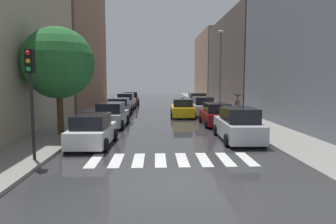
{
  "coord_description": "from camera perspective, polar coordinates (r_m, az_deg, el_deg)",
  "views": [
    {
      "loc": [
        -0.65,
        -9.13,
        3.3
      ],
      "look_at": [
        0.39,
        15.53,
        0.64
      ],
      "focal_mm": 32.17,
      "sensor_mm": 36.0,
      "label": 1
    }
  ],
  "objects": [
    {
      "name": "ground_plane",
      "position": [
        33.3,
        -1.28,
        0.43
      ],
      "size": [
        28.0,
        72.0,
        0.04
      ],
      "primitive_type": "cube",
      "color": "#313133"
    },
    {
      "name": "sidewalk_left",
      "position": [
        33.8,
        -12.37,
        0.54
      ],
      "size": [
        3.0,
        72.0,
        0.15
      ],
      "primitive_type": "cube",
      "color": "gray",
      "rests_on": "ground"
    },
    {
      "name": "sidewalk_right",
      "position": [
        34.04,
        9.73,
        0.63
      ],
      "size": [
        3.0,
        72.0,
        0.15
      ],
      "primitive_type": "cube",
      "color": "gray",
      "rests_on": "ground"
    },
    {
      "name": "crosswalk_stripes",
      "position": [
        12.55,
        0.64,
        -9.05
      ],
      "size": [
        6.75,
        2.2,
        0.01
      ],
      "color": "silver",
      "rests_on": "ground"
    },
    {
      "name": "building_left_mid",
      "position": [
        39.06,
        -18.33,
        14.25
      ],
      "size": [
        6.0,
        17.69,
        18.01
      ],
      "primitive_type": "cube",
      "color": "#8C6B56",
      "rests_on": "ground"
    },
    {
      "name": "building_right_mid",
      "position": [
        40.88,
        14.35,
        9.25
      ],
      "size": [
        6.0,
        19.56,
        11.28
      ],
      "primitive_type": "cube",
      "color": "#564C47",
      "rests_on": "ground"
    },
    {
      "name": "building_right_far",
      "position": [
        59.35,
        9.02,
        8.73
      ],
      "size": [
        6.0,
        16.81,
        12.09
      ],
      "primitive_type": "cube",
      "color": "#8C6B56",
      "rests_on": "ground"
    },
    {
      "name": "parked_car_left_nearest",
      "position": [
        15.47,
        -14.15,
        -3.51
      ],
      "size": [
        2.1,
        4.1,
        1.6
      ],
      "rotation": [
        0.0,
        0.0,
        1.54
      ],
      "color": "silver",
      "rests_on": "ground"
    },
    {
      "name": "parked_car_left_second",
      "position": [
        21.52,
        -10.65,
        -0.63
      ],
      "size": [
        2.23,
        4.35,
        1.7
      ],
      "rotation": [
        0.0,
        0.0,
        1.52
      ],
      "color": "#B2B7BF",
      "rests_on": "ground"
    },
    {
      "name": "parked_car_left_third",
      "position": [
        28.16,
        -9.21,
        0.89
      ],
      "size": [
        2.13,
        4.63,
        1.6
      ],
      "rotation": [
        0.0,
        0.0,
        1.57
      ],
      "color": "#474C51",
      "rests_on": "ground"
    },
    {
      "name": "parked_car_left_fourth",
      "position": [
        34.31,
        -7.94,
        1.96
      ],
      "size": [
        2.11,
        4.59,
        1.77
      ],
      "rotation": [
        0.0,
        0.0,
        1.55
      ],
      "color": "#B2B7BF",
      "rests_on": "ground"
    },
    {
      "name": "parked_car_left_fifth",
      "position": [
        40.3,
        -7.02,
        2.53
      ],
      "size": [
        2.29,
        4.35,
        1.67
      ],
      "rotation": [
        0.0,
        0.0,
        1.61
      ],
      "color": "brown",
      "rests_on": "ground"
    },
    {
      "name": "parked_car_right_nearest",
      "position": [
        16.71,
        13.13,
        -2.45
      ],
      "size": [
        2.12,
        4.72,
        1.82
      ],
      "rotation": [
        0.0,
        0.0,
        1.55
      ],
      "color": "#B2B7BF",
      "rests_on": "ground"
    },
    {
      "name": "parked_car_right_second",
      "position": [
        22.01,
        9.11,
        -0.55
      ],
      "size": [
        2.07,
        4.09,
        1.62
      ],
      "rotation": [
        0.0,
        0.0,
        1.57
      ],
      "color": "maroon",
      "rests_on": "ground"
    },
    {
      "name": "parked_car_right_third",
      "position": [
        28.03,
        6.54,
        1.01
      ],
      "size": [
        2.09,
        4.37,
        1.73
      ],
      "rotation": [
        0.0,
        0.0,
        1.58
      ],
      "color": "silver",
      "rests_on": "ground"
    },
    {
      "name": "parked_car_right_fourth",
      "position": [
        33.94,
        5.48,
        1.97
      ],
      "size": [
        2.19,
        4.37,
        1.82
      ],
      "rotation": [
        0.0,
        0.0,
        1.59
      ],
      "color": "silver",
      "rests_on": "ground"
    },
    {
      "name": "taxi_midroad",
      "position": [
        26.63,
        2.74,
        0.69
      ],
      "size": [
        2.19,
        4.41,
        1.81
      ],
      "rotation": [
        0.0,
        0.0,
        1.54
      ],
      "color": "yellow",
      "rests_on": "ground"
    },
    {
      "name": "pedestrian_foreground",
      "position": [
        24.59,
        13.04,
        2.03
      ],
      "size": [
        1.02,
        1.02,
        1.98
      ],
      "rotation": [
        0.0,
        0.0,
        2.41
      ],
      "color": "black",
      "rests_on": "sidewalk_right"
    },
    {
      "name": "street_tree_left",
      "position": [
        18.37,
        -20.06,
        8.69
      ],
      "size": [
        4.06,
        4.06,
        6.12
      ],
      "color": "#513823",
      "rests_on": "sidewalk_left"
    },
    {
      "name": "traffic_light_left_corner",
      "position": [
        12.78,
        -24.59,
        5.55
      ],
      "size": [
        0.3,
        0.42,
        4.3
      ],
      "color": "black",
      "rests_on": "sidewalk_left"
    },
    {
      "name": "lamp_post_right",
      "position": [
        29.33,
        9.91,
        8.55
      ],
      "size": [
        0.6,
        0.28,
        7.76
      ],
      "color": "#595B60",
      "rests_on": "sidewalk_right"
    }
  ]
}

